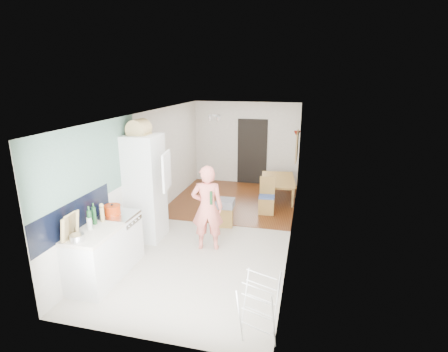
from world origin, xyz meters
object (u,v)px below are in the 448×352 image
at_px(person, 207,201).
at_px(stool, 225,216).
at_px(dining_chair, 267,196).
at_px(dining_table, 279,190).
at_px(drying_rack, 259,309).

xyz_separation_m(person, stool, (0.08, 1.12, -0.76)).
distance_m(person, dining_chair, 2.30).
distance_m(person, dining_table, 3.48).
bearing_deg(drying_rack, dining_chair, 115.71).
xyz_separation_m(person, dining_table, (1.08, 3.23, -0.75)).
xyz_separation_m(dining_table, drying_rack, (0.23, -5.41, 0.19)).
distance_m(dining_table, stool, 2.34).
relative_size(dining_table, stool, 2.96).
bearing_deg(person, drying_rack, 109.01).
height_order(person, drying_rack, person).
bearing_deg(dining_chair, stool, -134.96).
xyz_separation_m(person, dining_chair, (0.88, 2.05, -0.54)).
relative_size(person, dining_table, 1.47).
bearing_deg(stool, dining_chair, 49.16).
distance_m(dining_chair, drying_rack, 4.26).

